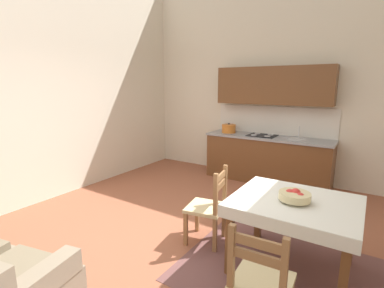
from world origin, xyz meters
TOP-DOWN VIEW (x-y plane):
  - ground_plane at (0.00, 0.00)m, footprint 5.83×6.36m
  - wall_back at (0.00, 2.94)m, footprint 5.83×0.12m
  - wall_left at (-2.68, 0.00)m, footprint 0.12×6.36m
  - area_rug at (1.23, -0.05)m, footprint 2.10×1.60m
  - kitchen_cabinetry at (0.12, 2.61)m, footprint 2.38×0.63m
  - dining_table at (1.23, 0.05)m, footprint 1.19×1.01m
  - dining_chair_camera_side at (1.23, -0.91)m, footprint 0.44×0.44m
  - dining_chair_tv_side at (0.26, 0.04)m, footprint 0.49×0.49m
  - fruit_bowl at (1.23, 0.01)m, footprint 0.30×0.30m

SIDE VIEW (x-z plane):
  - ground_plane at x=0.00m, z-range -0.10..0.00m
  - area_rug at x=1.23m, z-range 0.00..0.01m
  - dining_chair_camera_side at x=1.23m, z-range -0.02..0.91m
  - dining_chair_tv_side at x=0.26m, z-range -0.02..0.91m
  - dining_table at x=1.23m, z-range 0.24..1.00m
  - fruit_bowl at x=1.23m, z-range 0.75..0.87m
  - kitchen_cabinetry at x=0.12m, z-range -0.24..1.96m
  - wall_back at x=0.00m, z-range 0.00..4.18m
  - wall_left at x=-2.68m, z-range 0.00..4.18m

